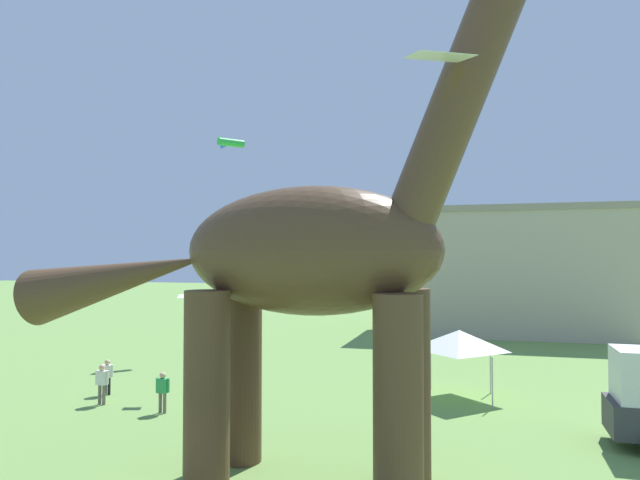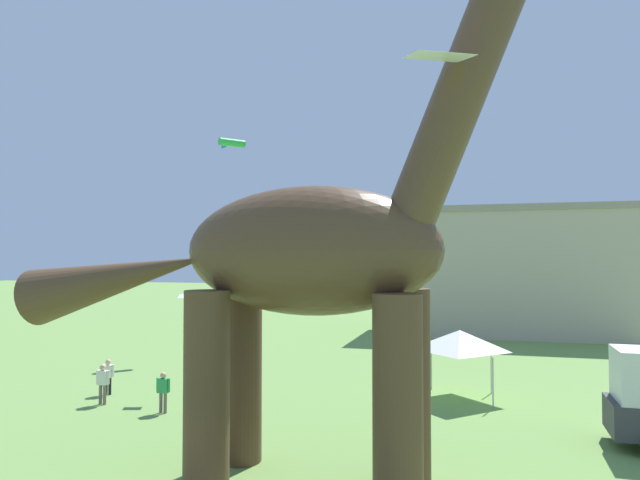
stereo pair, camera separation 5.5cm
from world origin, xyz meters
name	(u,v)px [view 2 (the right image)]	position (x,y,z in m)	size (l,w,h in m)	color
dinosaur_sculpture	(308,251)	(2.52, 4.91, 6.38)	(16.89, 3.58, 17.66)	#513823
person_far_spectator	(220,392)	(-3.29, 11.68, 0.60)	(0.37, 0.16, 0.98)	black
person_photographer	(163,388)	(-5.09, 10.22, 0.98)	(0.61, 0.27, 1.62)	#6B6056
person_strolling_adult	(108,373)	(-9.11, 12.26, 0.96)	(0.59, 0.26, 1.59)	black
person_near_flyer	(103,380)	(-8.26, 10.72, 1.02)	(0.63, 0.28, 1.68)	#6B6056
festival_canopy_tent	(460,340)	(6.30, 15.75, 2.54)	(3.15, 3.15, 3.00)	#B2B2B7
kite_far_left	(187,296)	(-5.75, 13.29, 4.43)	(0.86, 0.73, 0.93)	white
kite_mid_center	(439,56)	(6.20, 3.50, 10.98)	(1.79, 1.63, 0.20)	white
kite_near_low	(231,143)	(-9.34, 25.93, 14.17)	(1.94, 1.90, 0.55)	green
background_building_block	(506,271)	(9.47, 39.67, 5.15)	(18.71, 10.12, 10.28)	#B7A893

